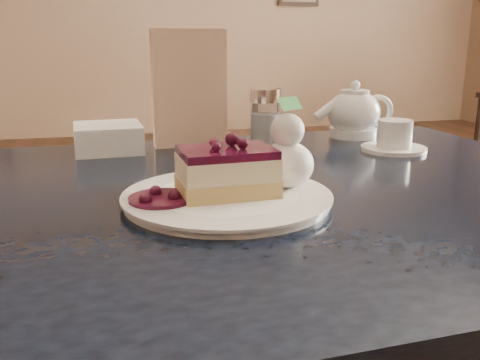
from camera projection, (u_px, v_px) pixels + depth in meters
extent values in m
cube|color=black|center=(217.00, 206.00, 0.78)|extent=(1.30, 0.90, 0.04)
cylinder|color=black|center=(399.00, 292.00, 1.38)|extent=(0.05, 0.05, 0.75)
cylinder|color=white|center=(227.00, 198.00, 0.72)|extent=(0.28, 0.28, 0.01)
cube|color=tan|center=(227.00, 186.00, 0.72)|extent=(0.13, 0.10, 0.02)
cube|color=beige|center=(227.00, 167.00, 0.71)|extent=(0.13, 0.09, 0.03)
cube|color=#38081A|center=(227.00, 152.00, 0.71)|extent=(0.13, 0.09, 0.01)
ellipsoid|color=white|center=(287.00, 164.00, 0.75)|extent=(0.08, 0.08, 0.07)
cylinder|color=#38081A|center=(161.00, 199.00, 0.69)|extent=(0.08, 0.08, 0.01)
cylinder|color=white|center=(394.00, 149.00, 1.05)|extent=(0.13, 0.13, 0.01)
cylinder|color=white|center=(395.00, 133.00, 1.04)|extent=(0.07, 0.07, 0.05)
ellipsoid|color=white|center=(354.00, 115.00, 1.19)|extent=(0.12, 0.12, 0.10)
cylinder|color=white|center=(355.00, 90.00, 1.17)|extent=(0.06, 0.06, 0.01)
cylinder|color=white|center=(321.00, 116.00, 1.17)|extent=(0.06, 0.02, 0.05)
cube|color=white|center=(190.00, 89.00, 1.07)|extent=(0.15, 0.04, 0.23)
cylinder|color=white|center=(265.00, 124.00, 1.09)|extent=(0.06, 0.06, 0.09)
cylinder|color=silver|center=(265.00, 95.00, 1.08)|extent=(0.06, 0.06, 0.03)
cube|color=white|center=(108.00, 138.00, 1.04)|extent=(0.13, 0.13, 0.05)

